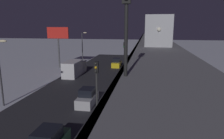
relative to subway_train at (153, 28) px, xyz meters
The scene contains 13 objects.
ground_plane 26.79m from the subway_train, 78.08° to the left, with size 240.00×240.00×0.00m, color silver.
avenue_asphalt 28.53m from the subway_train, 65.89° to the left, with size 11.00×80.67×0.01m, color #28282D.
elevated_railway 24.95m from the subway_train, 89.79° to the left, with size 5.00×80.67×6.88m.
subway_train is the anchor object (origin of this frame).
rail_signal 41.02m from the subway_train, 87.11° to the left, with size 0.36×0.41×4.00m.
sedan_yellow 11.95m from the subway_train, 28.35° to the left, with size 1.91×4.15×1.97m.
sedan_silver 29.89m from the subway_train, 74.09° to the left, with size 1.80×4.01×1.97m.
box_truck 21.31m from the subway_train, 43.57° to the left, with size 2.40×7.40×2.80m.
traffic_light_near 35.27m from the subway_train, 81.78° to the left, with size 0.32×0.44×6.40m.
traffic_light_mid 16.35m from the subway_train, 71.45° to the left, with size 0.32×0.44×6.40m.
commercial_billboard 21.74m from the subway_train, 20.80° to the left, with size 4.80×0.36×8.90m.
street_lamp_near 34.62m from the subway_train, 60.05° to the left, with size 1.35×0.44×7.65m.
street_lamp_far 17.60m from the subway_train, ahead, with size 1.35×0.44×7.65m.
Camera 1 is at (-4.07, 24.98, 9.06)m, focal length 32.80 mm.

